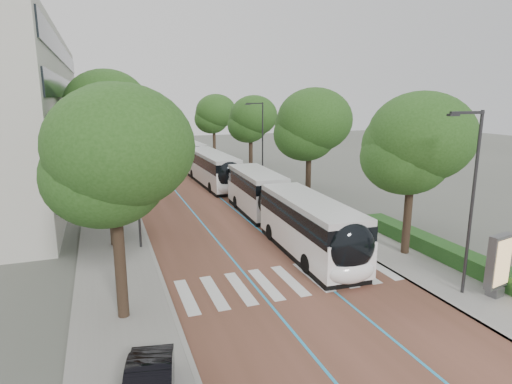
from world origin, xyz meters
TOP-DOWN VIEW (x-y plane):
  - ground at (0.00, 0.00)m, footprint 160.00×160.00m
  - road at (0.00, 40.00)m, footprint 11.00×140.00m
  - sidewalk_left at (-7.50, 40.00)m, footprint 4.00×140.00m
  - sidewalk_right at (7.50, 40.00)m, footprint 4.00×140.00m
  - kerb_left at (-5.60, 40.00)m, footprint 0.20×140.00m
  - kerb_right at (5.60, 40.00)m, footprint 0.20×140.00m
  - zebra_crossing at (0.20, 1.00)m, footprint 10.55×3.60m
  - lane_line_left at (-1.60, 40.00)m, footprint 0.12×126.00m
  - lane_line_right at (1.60, 40.00)m, footprint 0.12×126.00m
  - hedge at (9.10, 0.00)m, footprint 1.20×14.00m
  - streetlight_near at (6.62, -3.00)m, footprint 1.82×0.20m
  - streetlight_far at (6.62, 22.00)m, footprint 1.82×0.20m
  - lamp_post_left at (-6.10, 8.00)m, footprint 0.14×0.14m
  - trees_left at (-7.50, 25.54)m, footprint 6.49×60.28m
  - trees_right at (7.70, 21.79)m, footprint 5.91×47.67m
  - lead_bus at (2.75, 7.62)m, footprint 3.22×18.48m
  - bus_queued_0 at (2.43, 24.19)m, footprint 2.75×12.44m
  - bus_queued_1 at (2.29, 36.85)m, footprint 3.03×12.49m
  - bus_queued_2 at (2.71, 49.62)m, footprint 2.65×12.42m
  - ad_panel at (7.87, -3.74)m, footprint 1.39×0.64m

SIDE VIEW (x-z plane):
  - ground at x=0.00m, z-range 0.00..0.00m
  - road at x=0.00m, z-range 0.00..0.02m
  - lane_line_left at x=-1.60m, z-range 0.02..0.03m
  - lane_line_right at x=1.60m, z-range 0.02..0.03m
  - zebra_crossing at x=0.20m, z-range 0.02..0.03m
  - sidewalk_left at x=-7.50m, z-range 0.00..0.12m
  - sidewalk_right at x=7.50m, z-range 0.00..0.12m
  - kerb_left at x=-5.60m, z-range -0.01..0.13m
  - kerb_right at x=5.60m, z-range -0.01..0.13m
  - hedge at x=9.10m, z-range 0.12..0.92m
  - ad_panel at x=7.87m, z-range 0.19..2.98m
  - bus_queued_0 at x=2.43m, z-range 0.02..3.22m
  - bus_queued_1 at x=2.29m, z-range 0.02..3.22m
  - bus_queued_2 at x=2.71m, z-range 0.02..3.22m
  - lead_bus at x=2.75m, z-range 0.03..3.23m
  - lamp_post_left at x=-6.10m, z-range 0.12..8.12m
  - streetlight_near at x=6.62m, z-range 0.82..8.82m
  - streetlight_far at x=6.62m, z-range 0.82..8.82m
  - trees_right at x=7.70m, z-range 1.67..10.43m
  - trees_left at x=-7.50m, z-range 1.83..11.89m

